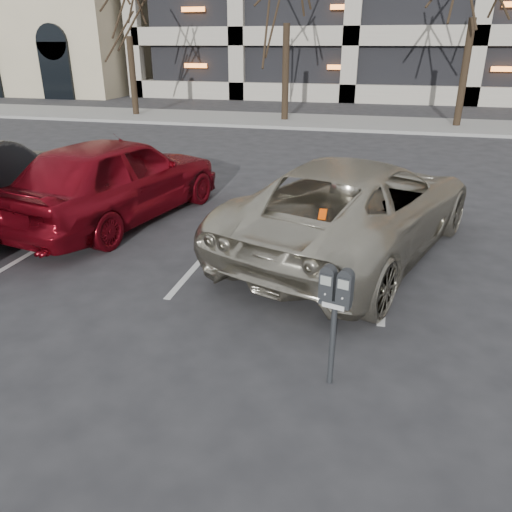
{
  "coord_description": "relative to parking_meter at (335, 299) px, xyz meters",
  "views": [
    {
      "loc": [
        1.21,
        -5.73,
        3.17
      ],
      "look_at": [
        -0.07,
        -0.66,
        0.93
      ],
      "focal_mm": 35.0,
      "sensor_mm": 36.0,
      "label": 1
    }
  ],
  "objects": [
    {
      "name": "ground",
      "position": [
        -0.92,
        1.53,
        -0.96
      ],
      "size": [
        140.0,
        140.0,
        0.0
      ],
      "primitive_type": "plane",
      "color": "#28282B",
      "rests_on": "ground"
    },
    {
      "name": "suv_silver",
      "position": [
        -0.03,
        3.6,
        -0.19
      ],
      "size": [
        4.24,
        6.05,
        1.54
      ],
      "rotation": [
        0.0,
        0.0,
        2.8
      ],
      "color": "#B6B09B",
      "rests_on": "ground"
    },
    {
      "name": "stall_lines",
      "position": [
        -2.32,
        3.83,
        -0.95
      ],
      "size": [
        16.9,
        5.2,
        0.0
      ],
      "color": "silver",
      "rests_on": "ground"
    },
    {
      "name": "parking_meter",
      "position": [
        0.0,
        0.0,
        0.0
      ],
      "size": [
        0.34,
        0.2,
        1.25
      ],
      "rotation": [
        0.0,
        0.0,
        -0.26
      ],
      "color": "black",
      "rests_on": "ground"
    },
    {
      "name": "car_red",
      "position": [
        -4.51,
        4.06,
        -0.14
      ],
      "size": [
        2.88,
        5.11,
        1.64
      ],
      "primitive_type": "imported",
      "rotation": [
        0.0,
        0.0,
        2.94
      ],
      "color": "maroon",
      "rests_on": "ground"
    },
    {
      "name": "sidewalk",
      "position": [
        -0.92,
        17.53,
        -0.9
      ],
      "size": [
        80.0,
        4.0,
        0.12
      ],
      "primitive_type": "cube",
      "color": "gray",
      "rests_on": "ground"
    }
  ]
}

